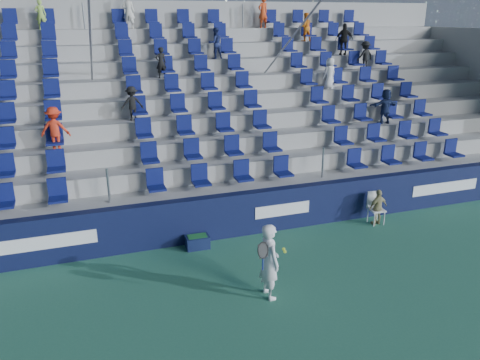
% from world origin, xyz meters
% --- Properties ---
extents(ground, '(70.00, 70.00, 0.00)m').
position_xyz_m(ground, '(0.00, 0.00, 0.00)').
color(ground, '#317457').
rests_on(ground, ground).
extents(sponsor_wall, '(24.00, 0.32, 1.20)m').
position_xyz_m(sponsor_wall, '(0.00, 3.15, 0.60)').
color(sponsor_wall, '#0F1539').
rests_on(sponsor_wall, ground).
extents(grandstand, '(24.00, 8.17, 6.63)m').
position_xyz_m(grandstand, '(0.00, 8.24, 2.13)').
color(grandstand, '#989793').
rests_on(grandstand, ground).
extents(tennis_player, '(0.69, 0.65, 1.67)m').
position_xyz_m(tennis_player, '(-0.07, 0.12, 0.84)').
color(tennis_player, white).
rests_on(tennis_player, ground).
extents(line_judge_chair, '(0.43, 0.44, 0.93)m').
position_xyz_m(line_judge_chair, '(4.23, 2.65, 0.53)').
color(line_judge_chair, white).
rests_on(line_judge_chair, ground).
extents(line_judge, '(0.64, 0.33, 1.05)m').
position_xyz_m(line_judge, '(4.23, 2.50, 0.53)').
color(line_judge, tan).
rests_on(line_judge, ground).
extents(ball_bin, '(0.61, 0.41, 0.34)m').
position_xyz_m(ball_bin, '(-0.97, 2.75, 0.18)').
color(ball_bin, '#111A3E').
rests_on(ball_bin, ground).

